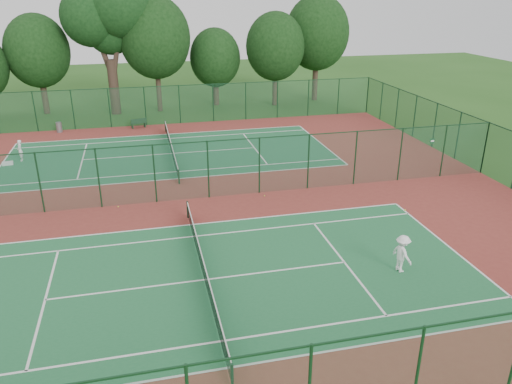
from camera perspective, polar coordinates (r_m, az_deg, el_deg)
ground at (r=29.71m, az=-8.30°, el=-0.86°), size 120.00×120.00×0.00m
red_pad at (r=29.70m, az=-8.30°, el=-0.85°), size 40.00×36.00×0.01m
court_near at (r=21.73m, az=-5.93°, el=-9.96°), size 23.77×10.97×0.01m
court_far at (r=38.13m, az=-9.64°, el=4.35°), size 23.77×10.97×0.01m
fence_north at (r=46.38m, az=-10.64°, el=9.73°), size 40.00×0.09×3.50m
fence_east at (r=36.43m, az=24.70°, el=4.62°), size 0.09×36.00×3.50m
fence_divider at (r=29.06m, az=-8.49°, el=2.33°), size 40.00×0.09×3.50m
tennis_net_near at (r=21.45m, az=-5.99°, el=-8.76°), size 0.10×12.90×0.97m
tennis_net_far at (r=37.98m, az=-9.69°, el=5.11°), size 0.10×12.90×0.97m
player_near at (r=22.71m, az=16.35°, el=-6.77°), size 0.87×1.23×1.72m
player_far at (r=39.57m, az=-25.35°, el=4.31°), size 0.45×0.61×1.53m
trash_bin at (r=46.47m, az=-21.58°, el=6.90°), size 0.63×0.63×0.87m
bench at (r=45.80m, az=-13.27°, el=7.68°), size 1.47×0.79×0.87m
kit_bag at (r=39.17m, az=-26.51°, el=2.95°), size 0.73×0.35×0.26m
stray_ball_a at (r=28.99m, az=-7.77°, el=-1.33°), size 0.07×0.07×0.07m
stray_ball_b at (r=29.82m, az=0.98°, el=-0.43°), size 0.07×0.07×0.07m
stray_ball_c at (r=29.42m, az=-15.48°, el=-1.62°), size 0.07×0.07×0.07m
big_tree at (r=50.85m, az=-16.63°, el=18.76°), size 8.44×6.18×12.97m
evergreen_row at (r=52.88m, az=-10.38°, el=9.32°), size 39.00×5.00×12.00m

